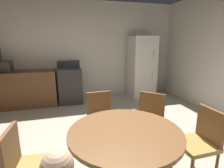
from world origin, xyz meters
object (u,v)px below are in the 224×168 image
object	(u,v)px
dining_table	(125,145)
chair_west	(26,165)
oven_range	(70,85)
chair_north	(101,117)
microwave	(1,67)
chair_northeast	(149,119)
refrigerator	(141,67)
chair_east	(200,140)

from	to	relation	value
dining_table	chair_west	size ratio (longest dim) A/B	1.29
oven_range	dining_table	distance (m)	3.27
dining_table	chair_north	world-z (taller)	chair_north
microwave	chair_northeast	world-z (taller)	microwave
refrigerator	chair_east	xyz separation A→B (m)	(-0.71, -3.18, -0.38)
dining_table	chair_northeast	size ratio (longest dim) A/B	1.29
chair_north	microwave	bearing A→B (deg)	-142.99
oven_range	chair_north	size ratio (longest dim) A/B	1.26
refrigerator	chair_west	world-z (taller)	refrigerator
refrigerator	chair_west	bearing A→B (deg)	-129.72
microwave	chair_north	size ratio (longest dim) A/B	0.51
chair_west	chair_northeast	size ratio (longest dim) A/B	1.00
chair_north	oven_range	bearing A→B (deg)	-174.06
chair_north	chair_west	xyz separation A→B (m)	(-0.89, -0.86, 0.00)
microwave	oven_range	bearing A→B (deg)	0.13
microwave	chair_west	size ratio (longest dim) A/B	0.51
refrigerator	dining_table	distance (m)	3.61
oven_range	chair_east	bearing A→B (deg)	-67.61
oven_range	refrigerator	size ratio (longest dim) A/B	0.62
refrigerator	oven_range	bearing A→B (deg)	178.49
microwave	chair_north	world-z (taller)	microwave
oven_range	chair_west	distance (m)	3.21
chair_east	chair_west	distance (m)	1.88
oven_range	dining_table	size ratio (longest dim) A/B	0.98
microwave	dining_table	distance (m)	3.81
oven_range	chair_west	xyz separation A→B (m)	(-0.54, -3.17, 0.03)
microwave	chair_west	bearing A→B (deg)	-72.07
oven_range	microwave	world-z (taller)	microwave
chair_east	chair_north	size ratio (longest dim) A/B	1.00
oven_range	chair_northeast	xyz separation A→B (m)	(1.03, -2.55, 0.03)
chair_northeast	microwave	bearing A→B (deg)	-92.17
dining_table	chair_east	world-z (taller)	chair_east
chair_north	refrigerator	bearing A→B (deg)	140.41
chair_east	microwave	bearing A→B (deg)	-48.83
chair_east	chair_north	world-z (taller)	same
microwave	refrigerator	bearing A→B (deg)	-0.80
chair_northeast	chair_north	bearing A→B (deg)	-67.47
refrigerator	chair_north	world-z (taller)	refrigerator
chair_northeast	chair_west	bearing A→B (deg)	-26.32
dining_table	chair_north	distance (m)	0.94
refrigerator	chair_northeast	world-z (taller)	refrigerator
dining_table	chair_northeast	xyz separation A→B (m)	(0.63, 0.69, -0.10)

